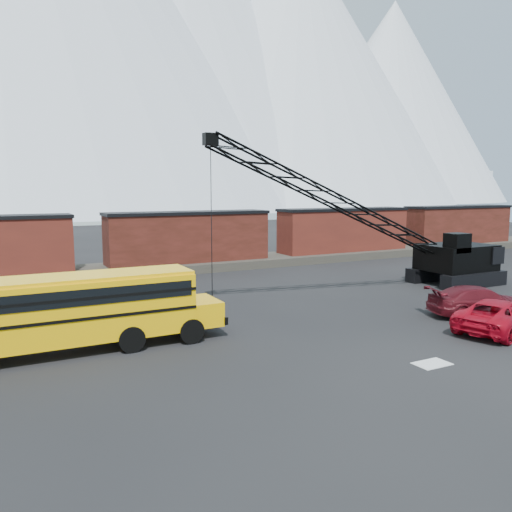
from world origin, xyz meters
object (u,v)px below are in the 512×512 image
(red_pickup, at_px, (499,315))
(crawler_crane, at_px, (357,212))
(school_bus, at_px, (79,309))
(maroon_suv, at_px, (480,301))

(red_pickup, bearing_deg, crawler_crane, -7.89)
(school_bus, relative_size, maroon_suv, 2.14)
(red_pickup, height_order, crawler_crane, crawler_crane)
(crawler_crane, bearing_deg, maroon_suv, -66.77)
(school_bus, distance_m, red_pickup, 19.05)
(school_bus, bearing_deg, red_pickup, -18.60)
(school_bus, distance_m, maroon_suv, 20.03)
(school_bus, distance_m, crawler_crane, 17.41)
(maroon_suv, relative_size, crawler_crane, 0.24)
(red_pickup, bearing_deg, school_bus, 55.66)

